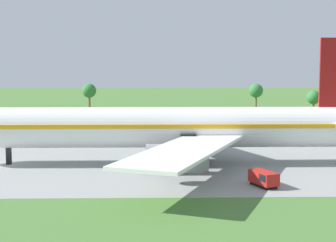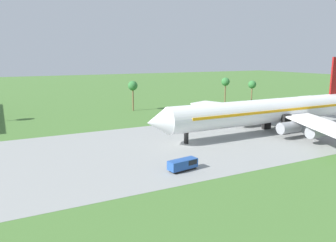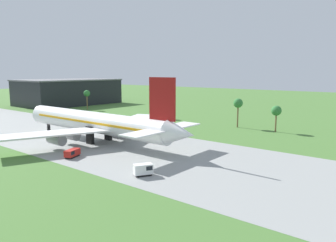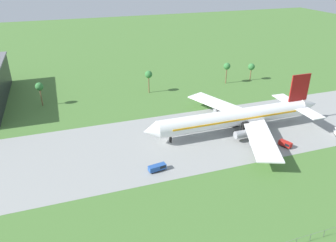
% 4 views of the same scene
% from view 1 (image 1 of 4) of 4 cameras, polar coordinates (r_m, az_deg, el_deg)
% --- Properties ---
extents(ground_plane, '(600.00, 600.00, 0.00)m').
position_cam_1_polar(ground_plane, '(86.48, -17.38, -4.58)').
color(ground_plane, '#477233').
extents(taxiway_strip, '(320.00, 44.00, 0.02)m').
position_cam_1_polar(taxiway_strip, '(86.48, -17.38, -4.57)').
color(taxiway_strip, gray).
rests_on(taxiway_strip, ground_plane).
extents(jet_airliner, '(73.64, 61.87, 20.09)m').
position_cam_1_polar(jet_airliner, '(81.99, 1.26, -0.74)').
color(jet_airliner, white).
rests_on(jet_airliner, ground_plane).
extents(fuel_truck, '(3.48, 4.89, 2.01)m').
position_cam_1_polar(fuel_truck, '(68.09, 10.63, -6.28)').
color(fuel_truck, black).
rests_on(fuel_truck, ground_plane).
extents(palm_tree_row, '(111.93, 3.60, 11.26)m').
position_cam_1_polar(palm_tree_row, '(132.23, -3.33, 3.05)').
color(palm_tree_row, brown).
rests_on(palm_tree_row, ground_plane).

